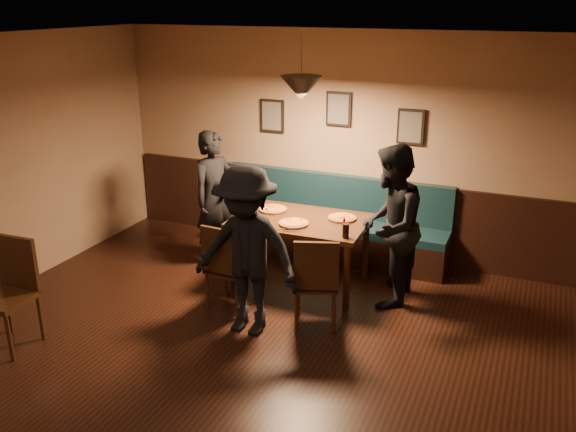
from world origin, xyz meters
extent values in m
plane|color=black|center=(0.00, 0.00, 0.00)|extent=(7.00, 7.00, 0.00)
plane|color=silver|center=(0.00, 0.00, 2.80)|extent=(7.00, 7.00, 0.00)
plane|color=#8C704F|center=(0.00, 3.50, 1.40)|extent=(6.00, 0.00, 6.00)
cube|color=black|center=(0.00, 3.47, 0.50)|extent=(5.88, 0.06, 1.00)
cube|color=black|center=(-0.90, 3.47, 1.70)|extent=(0.32, 0.04, 0.42)
cube|color=black|center=(0.00, 3.47, 1.85)|extent=(0.32, 0.04, 0.42)
cube|color=black|center=(0.90, 3.47, 1.70)|extent=(0.32, 0.04, 0.42)
cone|color=black|center=(-0.03, 2.30, 2.25)|extent=(0.44, 0.44, 0.25)
cube|color=black|center=(-0.03, 2.30, 0.40)|extent=(1.53, 1.02, 0.80)
imported|color=black|center=(-1.22, 2.47, 0.83)|extent=(0.58, 0.71, 1.67)
imported|color=black|center=(1.00, 2.29, 0.87)|extent=(0.69, 0.87, 1.75)
imported|color=black|center=(-0.11, 1.13, 0.85)|extent=(1.12, 0.66, 1.70)
cylinder|color=gold|center=(-0.43, 2.43, 0.82)|extent=(0.41, 0.41, 0.04)
cylinder|color=#CB6926|center=(-0.02, 2.10, 0.82)|extent=(0.42, 0.42, 0.04)
cylinder|color=gold|center=(0.41, 2.48, 0.82)|extent=(0.36, 0.36, 0.04)
cylinder|color=black|center=(0.61, 1.97, 0.88)|extent=(0.08, 0.08, 0.15)
cylinder|color=#9D050F|center=(0.49, 2.30, 0.86)|extent=(0.03, 0.03, 0.11)
cube|color=#1C6933|center=(-0.61, 2.53, 0.80)|extent=(0.16, 0.16, 0.01)
cube|color=#1F7738|center=(-0.57, 1.99, 0.80)|extent=(0.15, 0.15, 0.01)
cube|color=silver|center=(-0.03, 1.90, 0.80)|extent=(0.18, 0.09, 0.00)
camera|label=1|loc=(2.36, -3.60, 3.14)|focal=37.76mm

